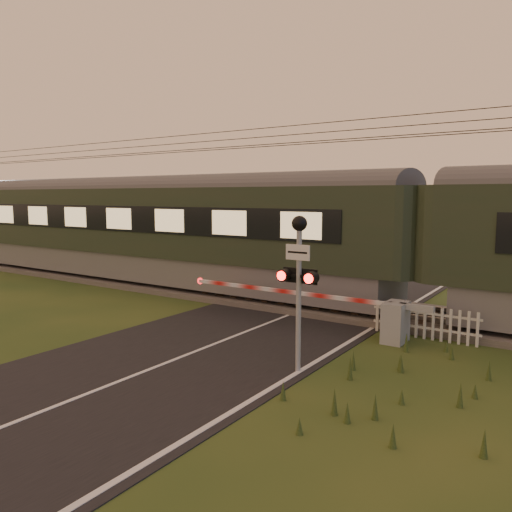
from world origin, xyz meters
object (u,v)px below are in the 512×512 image
Objects in this scene: picket_fence at (425,322)px; crossing_signal at (299,266)px; boom_gate at (379,317)px; train at (427,242)px.

crossing_signal is at bearing -111.27° from picket_fence.
boom_gate is at bearing -143.79° from picket_fence.
train reaches higher than boom_gate.
train is at bearing 80.04° from crossing_signal.
boom_gate is 1.22m from picket_fence.
train is 5.99× the size of boom_gate.
train is at bearing 105.51° from picket_fence.
train reaches higher than picket_fence.
crossing_signal reaches higher than boom_gate.
boom_gate is 2.71× the size of picket_fence.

